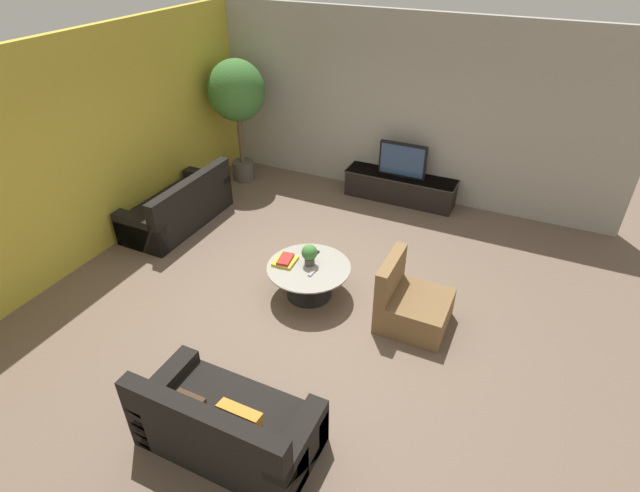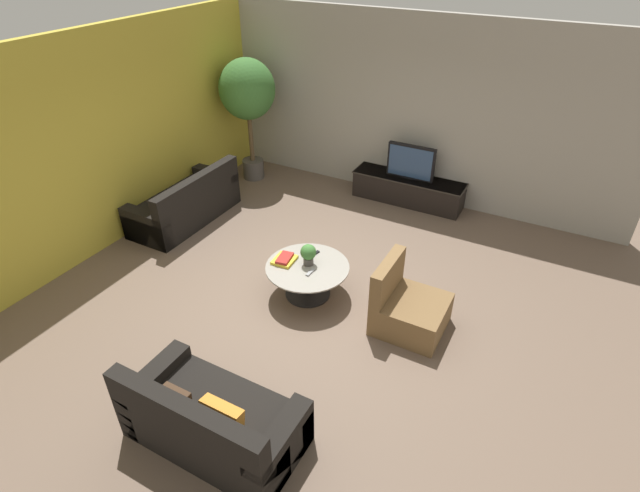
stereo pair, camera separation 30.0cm
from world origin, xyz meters
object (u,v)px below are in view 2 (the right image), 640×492
object	(u,v)px
potted_plant_tabletop	(308,253)
couch_by_wall	(186,204)
couch_near_entry	(212,421)
armchair_wicker	(407,308)
media_console	(408,189)
television	(411,162)
coffee_table	(308,275)
potted_palm_tall	(247,94)

from	to	relation	value
potted_plant_tabletop	couch_by_wall	bearing A→B (deg)	165.27
couch_near_entry	armchair_wicker	size ratio (longest dim) A/B	1.89
couch_by_wall	potted_plant_tabletop	xyz separation A→B (m)	(2.65, -0.70, 0.32)
media_console	couch_near_entry	xyz separation A→B (m)	(0.06, -5.37, 0.04)
media_console	television	distance (m)	0.50
television	media_console	bearing A→B (deg)	90.00
coffee_table	potted_plant_tabletop	world-z (taller)	potted_plant_tabletop
television	armchair_wicker	size ratio (longest dim) A/B	0.94
television	armchair_wicker	distance (m)	3.22
television	potted_plant_tabletop	xyz separation A→B (m)	(-0.27, -2.98, -0.14)
coffee_table	armchair_wicker	size ratio (longest dim) A/B	1.24
potted_plant_tabletop	coffee_table	bearing A→B (deg)	-72.52
television	armchair_wicker	xyz separation A→B (m)	(1.08, -3.00, -0.47)
couch_by_wall	armchair_wicker	xyz separation A→B (m)	(4.00, -0.71, -0.02)
couch_near_entry	potted_plant_tabletop	bearing A→B (deg)	-81.99
television	potted_palm_tall	xyz separation A→B (m)	(-2.90, -0.45, 0.84)
couch_near_entry	armchair_wicker	xyz separation A→B (m)	(1.02, 2.37, -0.01)
potted_plant_tabletop	armchair_wicker	bearing A→B (deg)	-0.61
couch_by_wall	couch_near_entry	distance (m)	4.29
coffee_table	couch_by_wall	world-z (taller)	couch_by_wall
coffee_table	armchair_wicker	bearing A→B (deg)	1.41
television	potted_plant_tabletop	distance (m)	3.00
television	potted_palm_tall	bearing A→B (deg)	-171.15
media_console	potted_palm_tall	xyz separation A→B (m)	(-2.90, -0.45, 1.34)
media_console	couch_by_wall	xyz separation A→B (m)	(-2.92, -2.29, 0.05)
couch_by_wall	television	bearing A→B (deg)	128.02
coffee_table	couch_by_wall	xyz separation A→B (m)	(-2.67, 0.74, -0.03)
coffee_table	armchair_wicker	distance (m)	1.34
media_console	potted_plant_tabletop	xyz separation A→B (m)	(-0.27, -2.98, 0.37)
television	couch_by_wall	world-z (taller)	television
armchair_wicker	potted_palm_tall	xyz separation A→B (m)	(-3.98, 2.54, 1.31)
television	couch_near_entry	distance (m)	5.39
couch_by_wall	armchair_wicker	world-z (taller)	armchair_wicker
couch_near_entry	couch_by_wall	bearing A→B (deg)	-45.88
potted_palm_tall	potted_plant_tabletop	distance (m)	3.78
armchair_wicker	television	bearing A→B (deg)	19.82
television	couch_near_entry	world-z (taller)	television
potted_plant_tabletop	couch_near_entry	bearing A→B (deg)	-81.99
coffee_table	television	bearing A→B (deg)	85.15
couch_near_entry	potted_plant_tabletop	distance (m)	2.43
couch_near_entry	potted_palm_tall	xyz separation A→B (m)	(-2.97, 4.91, 1.30)
media_console	potted_plant_tabletop	distance (m)	3.02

